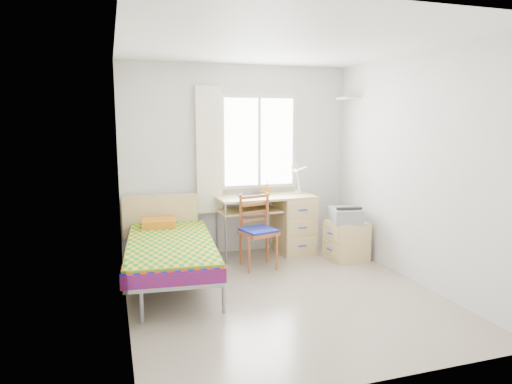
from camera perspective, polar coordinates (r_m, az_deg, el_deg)
floor at (r=5.02m, az=3.31°, el=-12.68°), size 3.50×3.50×0.00m
ceiling at (r=4.73m, az=3.61°, el=18.08°), size 3.50×3.50×0.00m
wall_back at (r=6.35m, az=-2.27°, el=3.99°), size 3.20×0.00×3.20m
wall_left at (r=4.38m, az=-16.44°, el=1.40°), size 0.00×3.50×3.50m
wall_right at (r=5.48m, az=19.27°, el=2.71°), size 0.00×3.50×3.50m
window at (r=6.40m, az=0.37°, el=6.27°), size 1.10×0.04×1.30m
curtain at (r=6.17m, az=-5.88°, el=5.20°), size 0.35×0.05×1.70m
floating_shelf at (r=6.58m, az=11.40°, el=11.40°), size 0.20×0.32×0.03m
bed at (r=5.30m, az=-10.76°, el=-6.73°), size 1.14×2.13×0.89m
desk at (r=6.43m, az=4.17°, el=-3.67°), size 1.34×0.65×0.83m
chair at (r=5.78m, az=0.22°, el=-4.32°), size 0.49×0.49×0.93m
cabinet at (r=6.24m, az=11.26°, el=-5.97°), size 0.52×0.47×0.52m
printer at (r=6.14m, az=11.08°, el=-2.79°), size 0.44×0.49×0.19m
laptop at (r=6.20m, az=-0.31°, el=-0.38°), size 0.46×0.40×0.03m
pen_cup at (r=6.36m, az=1.38°, el=0.22°), size 0.10×0.10×0.11m
task_lamp at (r=6.30m, az=5.20°, el=2.21°), size 0.24×0.34×0.46m
book at (r=6.23m, az=-0.87°, el=-2.71°), size 0.26×0.28×0.02m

